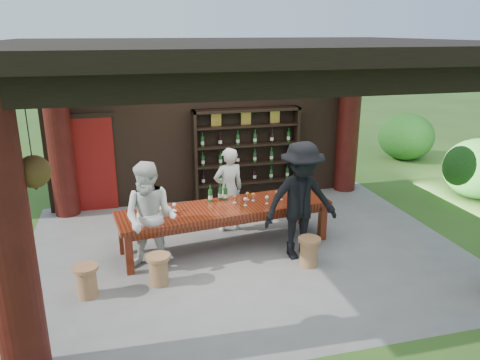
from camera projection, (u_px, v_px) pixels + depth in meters
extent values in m
plane|color=#2D5119|center=(246.00, 249.00, 8.17)|extent=(90.00, 90.00, 0.00)
cube|color=slate|center=(246.00, 252.00, 8.19)|extent=(7.40, 5.90, 0.10)
cube|color=black|center=(213.00, 126.00, 10.20)|extent=(7.00, 0.18, 3.30)
cube|color=maroon|center=(91.00, 164.00, 9.68)|extent=(0.95, 0.06, 2.00)
cylinder|color=#380C0A|center=(7.00, 239.00, 4.70)|extent=(0.50, 0.50, 3.30)
cylinder|color=#380C0A|center=(59.00, 136.00, 9.26)|extent=(0.50, 0.50, 3.30)
cylinder|color=#380C0A|center=(349.00, 121.00, 10.77)|extent=(0.50, 0.50, 3.30)
cube|color=black|center=(306.00, 80.00, 4.99)|extent=(6.70, 0.35, 0.35)
cube|color=black|center=(27.00, 68.00, 6.45)|extent=(0.30, 5.20, 0.30)
cube|color=black|center=(425.00, 61.00, 7.96)|extent=(0.30, 5.20, 0.30)
cube|color=black|center=(247.00, 48.00, 7.13)|extent=(7.50, 6.00, 0.20)
cylinder|color=black|center=(29.00, 139.00, 4.66)|extent=(0.01, 0.01, 0.75)
cone|color=black|center=(35.00, 182.00, 4.80)|extent=(0.32, 0.32, 0.18)
sphere|color=#1E5919|center=(34.00, 172.00, 4.76)|extent=(0.34, 0.34, 0.34)
cube|color=#58140C|center=(225.00, 209.00, 8.09)|extent=(3.79, 1.40, 0.08)
cube|color=#58140C|center=(225.00, 214.00, 8.12)|extent=(3.58, 1.22, 0.12)
cube|color=#58140C|center=(129.00, 254.00, 7.26)|extent=(0.13, 0.13, 0.67)
cube|color=#58140C|center=(322.00, 222.00, 8.47)|extent=(0.13, 0.13, 0.67)
cube|color=#58140C|center=(122.00, 235.00, 7.93)|extent=(0.13, 0.13, 0.67)
cube|color=#58140C|center=(302.00, 208.00, 9.14)|extent=(0.13, 0.13, 0.67)
cylinder|color=#9A663D|center=(159.00, 271.00, 7.00)|extent=(0.28, 0.28, 0.42)
cylinder|color=#9A663D|center=(158.00, 257.00, 6.93)|extent=(0.36, 0.36, 0.06)
cylinder|color=#9A663D|center=(309.00, 253.00, 7.56)|extent=(0.29, 0.29, 0.42)
cylinder|color=#9A663D|center=(309.00, 240.00, 7.48)|extent=(0.37, 0.37, 0.06)
cylinder|color=#9A663D|center=(87.00, 283.00, 6.67)|extent=(0.29, 0.29, 0.42)
cylinder|color=#9A663D|center=(85.00, 268.00, 6.60)|extent=(0.37, 0.37, 0.06)
imported|color=beige|center=(229.00, 190.00, 8.75)|extent=(0.64, 0.48, 1.61)
imported|color=silver|center=(151.00, 218.00, 7.23)|extent=(1.05, 0.95, 1.78)
imported|color=black|center=(301.00, 201.00, 7.63)|extent=(1.33, 0.83, 1.98)
cube|color=#BF6672|center=(161.00, 211.00, 7.66)|extent=(0.28, 0.21, 0.14)
ellipsoid|color=#194C14|center=(479.00, 173.00, 10.56)|extent=(1.59, 1.59, 1.35)
ellipsoid|color=#194C14|center=(406.00, 140.00, 13.72)|extent=(1.60, 1.60, 1.36)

